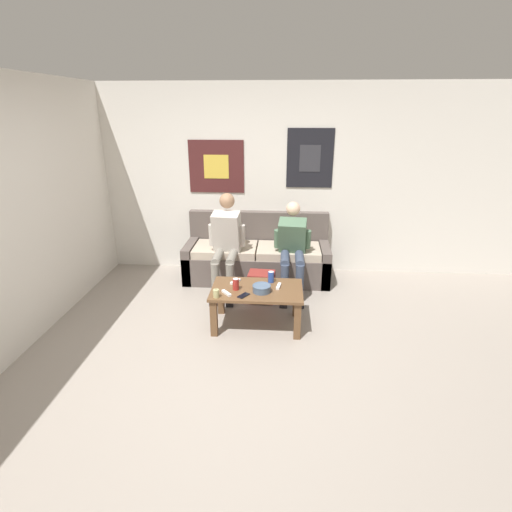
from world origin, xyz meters
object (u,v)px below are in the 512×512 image
Objects in this scene: person_seated_adult at (226,241)px; ceramic_bowl at (262,288)px; game_controller_near_right at (226,293)px; person_seated_teen at (292,246)px; game_controller_far_center at (279,286)px; pillar_candle at (216,293)px; drink_can_red at (236,284)px; drink_can_blue at (271,277)px; cell_phone at (244,295)px; coffee_table at (257,296)px; backpack at (261,287)px; couch at (257,258)px; game_controller_near_left at (236,281)px.

person_seated_adult is 1.12m from ceramic_bowl.
game_controller_near_right is at bearing -167.31° from ceramic_bowl.
game_controller_far_center is (-0.16, -0.87, -0.16)m from person_seated_teen.
pillar_candle is at bearing -87.22° from person_seated_adult.
drink_can_blue is at bearing 30.85° from drink_can_red.
drink_can_blue reaches higher than ceramic_bowl.
person_seated_teen is at bearing 65.26° from cell_phone.
game_controller_near_right is (-0.44, -0.33, -0.05)m from drink_can_blue.
game_controller_far_center is (0.17, 0.12, -0.03)m from ceramic_bowl.
coffee_table is 6.53× the size of game_controller_far_center.
backpack is at bearing 111.61° from game_controller_far_center.
person_seated_adult reaches higher than cell_phone.
person_seated_teen is 7.43× the size of cell_phone.
game_controller_near_left is at bearing -97.94° from couch.
drink_can_blue is 1.00× the size of drink_can_red.
couch is at bearing 103.91° from game_controller_far_center.
coffee_table is 7.24× the size of game_controller_near_right.
game_controller_near_right is (0.15, -1.07, -0.21)m from person_seated_adult.
game_controller_near_left is (0.21, -0.77, -0.21)m from person_seated_adult.
person_seated_teen is at bearing 55.84° from pillar_candle.
drink_can_red is (0.23, -0.95, -0.16)m from person_seated_adult.
game_controller_far_center is at bearing 11.15° from drink_can_red.
person_seated_adult is 1.17m from cell_phone.
game_controller_near_left is at bearing 97.93° from drink_can_red.
backpack is 2.93× the size of drink_can_blue.
person_seated_adult reaches higher than backpack.
game_controller_near_left is at bearing -74.96° from person_seated_adult.
drink_can_red is at bearing -170.84° from coffee_table.
couch is at bearing 82.06° from game_controller_near_left.
game_controller_near_right reaches higher than backpack.
person_seated_adult is (-0.45, 0.91, 0.31)m from coffee_table.
game_controller_near_left is (0.15, 0.37, -0.03)m from pillar_candle.
drink_can_red is at bearing 172.39° from ceramic_bowl.
game_controller_near_left is (-0.24, 0.14, 0.09)m from coffee_table.
person_seated_teen is at bearing 51.07° from game_controller_near_left.
couch reaches higher than game_controller_far_center.
game_controller_near_right is (0.09, 0.08, -0.03)m from pillar_candle.
couch is 20.22× the size of pillar_candle.
pillar_candle is at bearing -116.71° from backpack.
game_controller_near_left is 1.03× the size of game_controller_near_right.
drink_can_red is (-0.22, -0.04, 0.14)m from coffee_table.
drink_can_blue is at bearing -78.74° from couch.
ceramic_bowl is (0.05, -0.07, 0.13)m from coffee_table.
game_controller_near_left is at bearing -120.20° from backpack.
coffee_table is at bearing -63.71° from person_seated_adult.
drink_can_blue is at bearing 124.02° from game_controller_far_center.
backpack is 0.74m from drink_can_red.
ceramic_bowl reaches higher than game_controller_near_right.
drink_can_blue is 0.83× the size of cell_phone.
drink_can_blue is at bearing 37.31° from pillar_candle.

